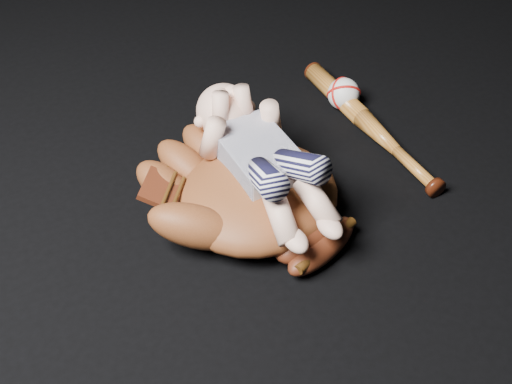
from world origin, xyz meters
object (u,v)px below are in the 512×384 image
baseball_glove (258,189)px  baseball_bat (369,124)px  newborn_baby (266,157)px  baseball (344,94)px

baseball_glove → baseball_bat: size_ratio=0.92×
baseball_bat → newborn_baby: bearing=-160.5°
baseball_bat → baseball: bearing=88.3°
baseball_bat → baseball_glove: bearing=-160.9°
newborn_baby → baseball_bat: newborn_baby is taller
baseball_glove → baseball_bat: (0.32, 0.11, -0.04)m
newborn_baby → baseball_bat: bearing=19.6°
baseball_glove → newborn_baby: bearing=-7.9°
baseball_glove → baseball_bat: baseball_glove is taller
baseball_glove → newborn_baby: newborn_baby is taller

